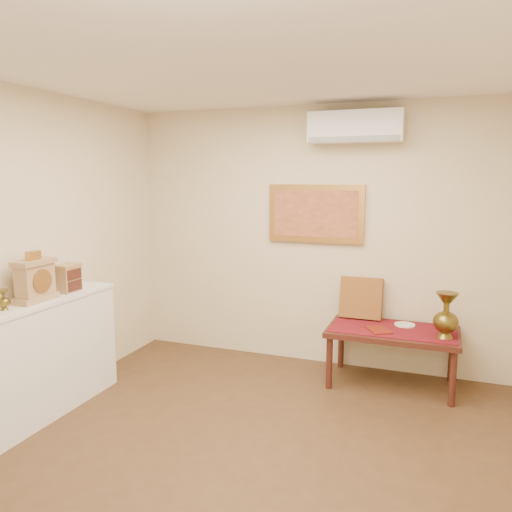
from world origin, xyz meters
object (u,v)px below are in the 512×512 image
at_px(mantel_clock, 35,280).
at_px(low_table, 393,336).
at_px(wooden_chest, 68,278).
at_px(display_ledge, 18,368).
at_px(brass_urn_tall, 446,310).

xyz_separation_m(mantel_clock, low_table, (2.65, 1.66, -0.67)).
bearing_deg(wooden_chest, low_table, 26.04).
height_order(display_ledge, mantel_clock, mantel_clock).
height_order(brass_urn_tall, wooden_chest, wooden_chest).
bearing_deg(mantel_clock, wooden_chest, 90.13).
relative_size(mantel_clock, low_table, 0.34).
distance_m(brass_urn_tall, mantel_clock, 3.49).
height_order(mantel_clock, low_table, mantel_clock).
xyz_separation_m(display_ledge, wooden_chest, (0.02, 0.58, 0.61)).
bearing_deg(low_table, display_ledge, -144.90).
xyz_separation_m(brass_urn_tall, display_ledge, (-3.13, -1.77, -0.31)).
distance_m(mantel_clock, wooden_chest, 0.37).
distance_m(brass_urn_tall, low_table, 0.57).
xyz_separation_m(display_ledge, mantel_clock, (0.02, 0.22, 0.66)).
height_order(display_ledge, low_table, display_ledge).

